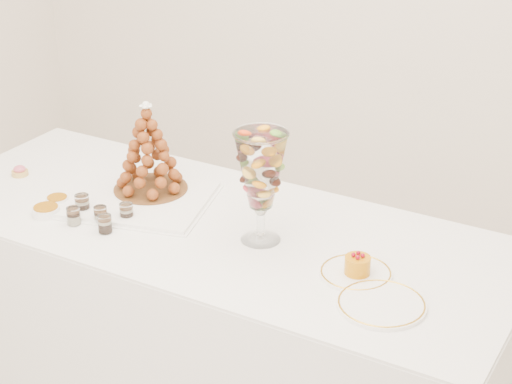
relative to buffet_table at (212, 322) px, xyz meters
The scene contains 15 objects.
buffet_table is the anchor object (origin of this frame).
lace_tray 0.54m from the buffet_table, behind, with size 0.55×0.41×0.02m, color white.
macaron_vase 0.70m from the buffet_table, ahead, with size 0.18×0.18×0.39m.
cake_plate 0.72m from the buffet_table, ahead, with size 0.23×0.23×0.01m, color white.
spare_plate 0.86m from the buffet_table, 17.75° to the right, with size 0.27×0.27×0.01m, color white.
pink_tart 0.97m from the buffet_table, behind, with size 0.06×0.06×0.04m.
verrine_a 0.65m from the buffet_table, 163.51° to the right, with size 0.05×0.05×0.07m, color white.
verrine_b 0.59m from the buffet_table, 153.95° to the right, with size 0.05×0.05×0.06m, color white.
verrine_c 0.54m from the buffet_table, 157.85° to the right, with size 0.05×0.05×0.06m, color white.
verrine_d 0.65m from the buffet_table, 152.47° to the right, with size 0.05×0.05×0.06m, color white.
verrine_e 0.57m from the buffet_table, 142.84° to the right, with size 0.05×0.05×0.06m, color white.
ramekin_back 0.73m from the buffet_table, 168.49° to the right, with size 0.08×0.08×0.03m, color white.
ramekin_front 0.73m from the buffet_table, 159.46° to the right, with size 0.10×0.10×0.03m, color white.
croquembouche 0.69m from the buffet_table, 160.76° to the left, with size 0.28×0.28×0.35m.
mousse_cake 0.75m from the buffet_table, ahead, with size 0.08×0.08×0.07m.
Camera 1 is at (1.23, -2.11, 2.23)m, focal length 60.00 mm.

